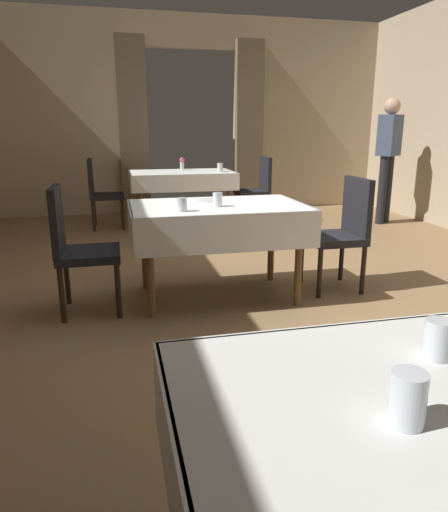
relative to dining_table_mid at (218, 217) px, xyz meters
The scene contains 16 objects.
ground 0.81m from the dining_table_mid, ahead, with size 10.08×10.08×0.00m, color olive.
wall_back 4.27m from the dining_table_mid, 83.41° to the left, with size 6.40×0.27×3.00m.
dining_table_mid is the anchor object (origin of this frame).
dining_table_far 2.92m from the dining_table_mid, 87.43° to the left, with size 1.41×0.89×0.75m.
chair_mid_left 1.07m from the dining_table_mid, behind, with size 0.44×0.44×0.93m.
chair_mid_right 1.07m from the dining_table_mid, ahead, with size 0.45×0.44×0.93m.
chair_far_left 3.13m from the dining_table_mid, 107.82° to the left, with size 0.44×0.44×0.93m.
chair_far_right 3.18m from the dining_table_mid, 67.43° to the left, with size 0.44×0.44×0.93m.
glass_near_b 2.80m from the dining_table_mid, 94.63° to the right, with size 0.07×0.07×0.11m, color silver.
glass_near_c 2.56m from the dining_table_mid, 89.73° to the right, with size 0.07×0.07×0.10m, color silver.
glass_mid_a 0.18m from the dining_table_mid, 101.92° to the right, with size 0.07×0.07×0.11m, color silver.
glass_mid_b 0.43m from the dining_table_mid, 140.85° to the right, with size 0.07×0.07×0.10m, color silver.
plate_mid_c 0.21m from the dining_table_mid, 99.78° to the left, with size 0.21×0.21×0.01m, color white.
flower_vase_far 3.21m from the dining_table_mid, 86.79° to the left, with size 0.07×0.07×0.17m.
glass_far_b 2.86m from the dining_table_mid, 77.04° to the left, with size 0.08×0.08×0.11m, color silver.
person_waiter_by_doorway 3.87m from the dining_table_mid, 39.68° to the left, with size 0.42×0.39×1.72m.
Camera 1 is at (-1.23, -3.45, 1.31)m, focal length 32.71 mm.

